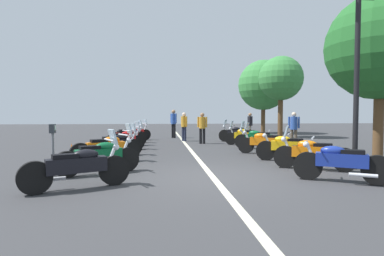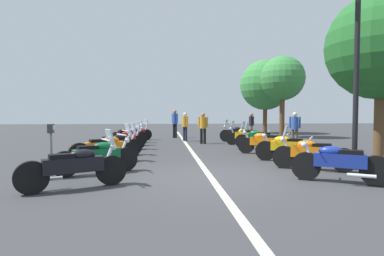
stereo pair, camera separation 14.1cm
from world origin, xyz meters
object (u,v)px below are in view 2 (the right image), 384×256
Objects in this scene: motorcycle_left_row_5 at (128,137)px; bystander_4 at (175,121)px; motorcycle_right_row_0 at (339,162)px; parking_meter at (51,140)px; motorcycle_left_row_1 at (97,156)px; motorcycle_right_row_5 at (246,136)px; motorcycle_left_row_2 at (106,148)px; motorcycle_left_row_3 at (116,144)px; motorcycle_left_row_0 at (75,166)px; bystander_1 at (185,124)px; roadside_tree_1 at (381,46)px; motorcycle_right_row_2 at (287,147)px; roadside_tree_0 at (265,85)px; bystander_3 at (251,123)px; bystander_0 at (295,126)px; roadside_tree_2 at (282,79)px; traffic_cone_0 at (71,153)px; motorcycle_right_row_3 at (265,142)px; motorcycle_right_row_1 at (312,153)px; motorcycle_right_row_4 at (258,138)px; bystander_2 at (203,126)px; motorcycle_right_row_6 at (239,133)px; motorcycle_left_row_7 at (136,132)px; motorcycle_left_row_4 at (124,139)px; street_lamp_twin_globe at (357,45)px; motorcycle_left_row_6 at (129,134)px.

bystander_4 is at bearing 31.78° from motorcycle_left_row_5.
parking_meter reaches higher than motorcycle_right_row_0.
motorcycle_right_row_5 is (6.80, -5.67, -0.00)m from motorcycle_left_row_1.
motorcycle_left_row_3 is at bearing 60.58° from motorcycle_left_row_2.
motorcycle_left_row_0 is 1.26× the size of bystander_1.
motorcycle_left_row_5 is at bearing 59.14° from roadside_tree_1.
roadside_tree_0 is (14.06, -3.89, 3.30)m from motorcycle_right_row_2.
bystander_3 is (11.10, -7.16, 0.47)m from motorcycle_left_row_1.
motorcycle_left_row_3 is 8.29m from bystander_0.
bystander_4 reaches higher than motorcycle_left_row_3.
roadside_tree_2 is at bearing -44.72° from bystander_4.
roadside_tree_0 is at bearing -72.57° from motorcycle_right_row_0.
roadside_tree_2 is at bearing -2.92° from roadside_tree_1.
bystander_1 is 10.16m from roadside_tree_1.
motorcycle_left_row_2 is at bearing -31.86° from bystander_0.
traffic_cone_0 is at bearing 141.76° from roadside_tree_0.
motorcycle_right_row_2 is at bearing 124.77° from motorcycle_right_row_3.
roadside_tree_1 is 9.86m from roadside_tree_2.
motorcycle_right_row_1 reaches higher than motorcycle_right_row_4.
bystander_1 is at bearing 64.90° from parking_meter.
bystander_2 is at bearing 123.51° from roadside_tree_2.
motorcycle_right_row_6 is at bearing 17.14° from motorcycle_left_row_3.
motorcycle_right_row_0 is 13.66m from bystander_4.
traffic_cone_0 is at bearing 41.35° from motorcycle_right_row_3.
bystander_0 reaches higher than motorcycle_left_row_7.
bystander_3 is at bearing 34.02° from motorcycle_left_row_0.
motorcycle_right_row_5 reaches higher than motorcycle_right_row_2.
motorcycle_right_row_3 reaches higher than motorcycle_right_row_5.
motorcycle_left_row_1 is 1.13× the size of motorcycle_left_row_4.
motorcycle_left_row_5 is 10.73m from roadside_tree_1.
motorcycle_left_row_1 is 0.36× the size of roadside_tree_1.
bystander_3 reaches higher than motorcycle_left_row_4.
roadside_tree_1 is (-7.78, -5.90, 2.80)m from bystander_1.
motorcycle_left_row_4 is 9.29m from bystander_3.
motorcycle_left_row_1 is 5.73m from motorcycle_right_row_1.
bystander_0 is at bearing 169.77° from roadside_tree_0.
bystander_1 is at bearing -47.78° from motorcycle_right_row_2.
roadside_tree_0 is (10.51, -9.53, 3.30)m from motorcycle_left_row_4.
motorcycle_left_row_4 is at bearing -9.75° from motorcycle_right_row_2.
street_lamp_twin_globe is 0.96× the size of roadside_tree_2.
bystander_4 is (0.65, 4.79, 0.13)m from bystander_3.
roadside_tree_2 is at bearing -75.49° from motorcycle_right_row_0.
motorcycle_right_row_0 is 7.89m from bystander_0.
motorcycle_right_row_2 is 4.93m from bystander_0.
motorcycle_left_row_6 is (1.53, 0.11, -0.00)m from motorcycle_left_row_5.
roadside_tree_1 is (-9.50, -1.61, 2.81)m from bystander_3.
bystander_4 is at bearing 38.05° from motorcycle_left_row_4.
motorcycle_right_row_5 is at bearing 30.79° from roadside_tree_1.
motorcycle_left_row_5 is at bearing 64.82° from motorcycle_left_row_3.
motorcycle_left_row_1 is 5.18m from motorcycle_left_row_4.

